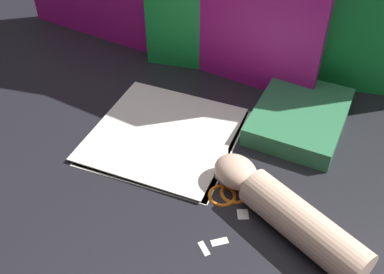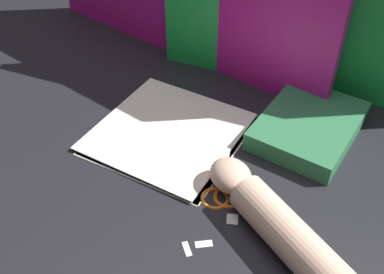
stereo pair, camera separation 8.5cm
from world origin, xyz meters
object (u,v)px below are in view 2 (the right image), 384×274
(book_closed, at_px, (309,126))
(hand_forearm, at_px, (275,221))
(paper_stack, at_px, (170,133))
(scissors, at_px, (219,185))

(book_closed, height_order, hand_forearm, hand_forearm)
(book_closed, bearing_deg, hand_forearm, -84.64)
(hand_forearm, bearing_deg, paper_stack, 153.61)
(paper_stack, relative_size, scissors, 1.63)
(scissors, relative_size, hand_forearm, 0.59)
(paper_stack, height_order, hand_forearm, hand_forearm)
(paper_stack, xyz_separation_m, scissors, (0.15, -0.08, -0.00))
(book_closed, xyz_separation_m, scissors, (-0.10, -0.23, -0.02))
(paper_stack, height_order, scissors, scissors)
(paper_stack, distance_m, scissors, 0.18)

